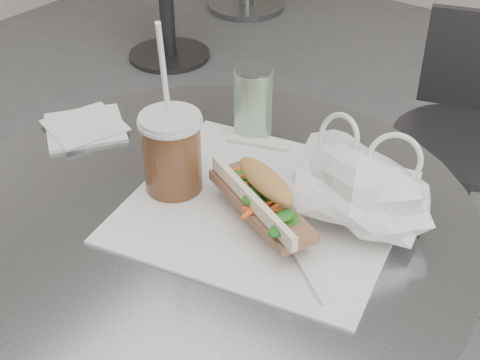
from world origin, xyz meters
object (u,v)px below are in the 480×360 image
Objects in this scene: cafe_table at (210,344)px; iced_coffee at (172,152)px; banh_mi at (263,200)px; drink_can at (253,103)px; sunglasses at (382,201)px; chair_far at (461,177)px.

iced_coffee reaches higher than cafe_table.
banh_mi is (0.08, 0.02, 0.32)m from cafe_table.
cafe_table is 6.51× the size of drink_can.
sunglasses is (0.20, 0.15, 0.29)m from cafe_table.
sunglasses is 0.96× the size of drink_can.
banh_mi is 0.15m from iced_coffee.
iced_coffee is 2.31× the size of sunglasses.
cafe_table is 0.33m from banh_mi.
banh_mi reaches higher than cafe_table.
iced_coffee is at bearing 169.61° from cafe_table.
drink_can is at bearing 109.01° from cafe_table.
sunglasses is at bearing 36.67° from cafe_table.
drink_can is at bearing 59.49° from chair_far.
chair_far is 6.35× the size of sunglasses.
sunglasses is at bearing 26.77° from iced_coffee.
sunglasses is (0.11, 0.12, -0.02)m from banh_mi.
cafe_table is 3.03× the size of banh_mi.
chair_far is at bearing 77.52° from sunglasses.
drink_can is at bearing 153.02° from banh_mi.
banh_mi reaches higher than sunglasses.
cafe_table is 0.34m from iced_coffee.
banh_mi is at bearing 16.63° from cafe_table.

